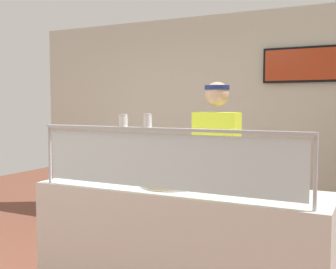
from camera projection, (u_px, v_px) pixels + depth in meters
shop_rear_unit at (259, 121)px, 5.16m from camera, size 6.60×0.13×2.70m
serving_counter at (179, 249)px, 3.16m from camera, size 2.20×0.68×0.95m
sneeze_guard at (162, 153)px, 2.85m from camera, size 2.02×0.06×0.46m
pizza_tray at (170, 184)px, 3.15m from camera, size 0.43×0.43×0.04m
pizza_server at (167, 182)px, 3.13m from camera, size 0.09×0.28×0.01m
parmesan_shaker at (123, 121)px, 2.97m from camera, size 0.06×0.06×0.09m
pepper_flake_shaker at (148, 121)px, 2.89m from camera, size 0.06×0.06×0.10m
worker_figure at (217, 169)px, 3.62m from camera, size 0.41×0.50×1.76m
prep_shelf at (117, 189)px, 5.58m from camera, size 0.70×0.55×0.89m
pizza_box_stack at (117, 151)px, 5.54m from camera, size 0.43×0.43×0.13m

